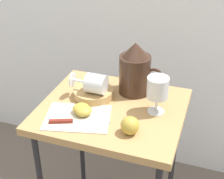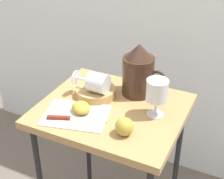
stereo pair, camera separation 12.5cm
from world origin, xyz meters
The scene contains 11 objects.
curtain_drape centered at (0.00, 0.60, 0.98)m, with size 2.40×0.03×1.96m, color white.
table centered at (0.00, 0.00, 0.65)m, with size 0.55×0.48×0.72m.
linen_napkin centered at (-0.10, -0.11, 0.72)m, with size 0.24×0.18×0.00m, color beige.
basket_tray centered at (-0.10, 0.05, 0.74)m, with size 0.16×0.16×0.04m, color tan.
pitcher centered at (0.05, 0.14, 0.81)m, with size 0.18×0.13×0.22m.
wine_glass_upright centered at (0.17, 0.03, 0.82)m, with size 0.08×0.08×0.15m.
wine_glass_tipped_near centered at (-0.08, 0.03, 0.80)m, with size 0.14×0.08×0.08m.
apple_half_left centered at (-0.08, -0.09, 0.74)m, with size 0.06×0.06×0.04m, color #B29938.
apple_half_right centered at (-0.10, -0.08, 0.74)m, with size 0.06×0.06×0.04m, color #B29938.
apple_whole centered at (0.11, -0.13, 0.75)m, with size 0.06×0.06×0.06m, color #B29938.
knife centered at (-0.11, -0.15, 0.73)m, with size 0.21×0.10×0.01m.
Camera 2 is at (0.47, -0.97, 1.44)m, focal length 53.52 mm.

